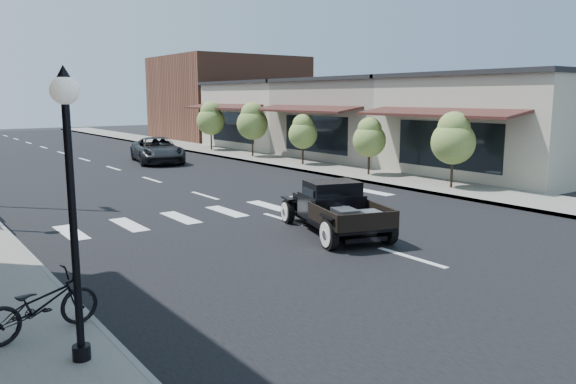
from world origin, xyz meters
TOP-DOWN VIEW (x-y plane):
  - ground at (0.00, 0.00)m, footprint 120.00×120.00m
  - road at (0.00, 15.00)m, footprint 14.00×80.00m
  - road_markings at (0.00, 10.00)m, footprint 12.00×60.00m
  - sidewalk_right at (8.50, 15.00)m, footprint 3.00×80.00m
  - storefront_near at (15.00, 4.00)m, footprint 10.00×9.00m
  - storefront_mid at (15.00, 13.00)m, footprint 10.00×9.00m
  - storefront_far at (15.00, 22.00)m, footprint 10.00×9.00m
  - far_building_right at (15.50, 32.00)m, footprint 11.00×10.00m
  - lamp_post_a at (-7.60, -4.00)m, footprint 0.36×0.36m
  - small_tree_a at (8.30, 2.40)m, footprint 1.69×1.69m
  - small_tree_b at (8.30, 6.98)m, footprint 1.49×1.49m
  - small_tree_c at (8.30, 11.90)m, footprint 1.51×1.51m
  - small_tree_d at (8.30, 16.79)m, footprint 1.84×1.84m
  - small_tree_e at (8.30, 21.92)m, footprint 1.85×1.85m
  - hotrod_pickup at (0.10, -0.21)m, footprint 3.03×4.52m
  - second_car at (2.85, 18.05)m, footprint 3.36×5.43m
  - motorcycle at (-7.83, -2.83)m, footprint 1.82×0.89m

SIDE VIEW (x-z plane):
  - ground at x=0.00m, z-range 0.00..0.00m
  - road_markings at x=0.00m, z-range -0.03..0.03m
  - road at x=0.00m, z-range 0.00..0.02m
  - sidewalk_right at x=8.50m, z-range 0.00..0.15m
  - motorcycle at x=-7.83m, z-range 0.15..1.06m
  - second_car at x=2.85m, z-range 0.00..1.40m
  - hotrod_pickup at x=0.10m, z-range 0.00..1.44m
  - small_tree_b at x=8.30m, z-range 0.15..2.64m
  - small_tree_c at x=8.30m, z-range 0.15..2.66m
  - small_tree_a at x=8.30m, z-range 0.15..2.97m
  - small_tree_d at x=8.30m, z-range 0.15..3.22m
  - small_tree_e at x=8.30m, z-range 0.15..3.23m
  - lamp_post_a at x=-7.60m, z-range 0.15..4.00m
  - storefront_near at x=15.00m, z-range 0.00..4.50m
  - storefront_mid at x=15.00m, z-range 0.00..4.50m
  - storefront_far at x=15.00m, z-range 0.00..4.50m
  - far_building_right at x=15.50m, z-range 0.00..7.00m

